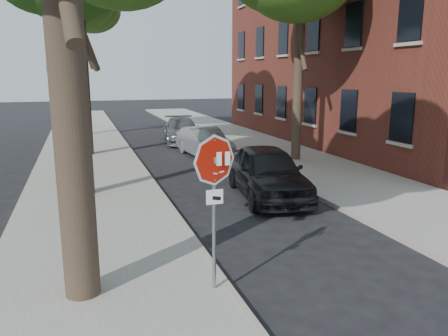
% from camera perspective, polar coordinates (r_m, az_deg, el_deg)
% --- Properties ---
extents(ground, '(120.00, 120.00, 0.00)m').
position_cam_1_polar(ground, '(7.89, 3.78, -15.37)').
color(ground, black).
rests_on(ground, ground).
extents(sidewalk_left, '(4.00, 55.00, 0.12)m').
position_cam_1_polar(sidewalk_left, '(18.82, -17.42, 0.55)').
color(sidewalk_left, gray).
rests_on(sidewalk_left, ground).
extents(sidewalk_right, '(4.00, 55.00, 0.12)m').
position_cam_1_polar(sidewalk_right, '(20.72, 6.76, 2.04)').
color(sidewalk_right, gray).
rests_on(sidewalk_right, ground).
extents(curb_left, '(0.12, 55.00, 0.13)m').
position_cam_1_polar(curb_left, '(18.95, -11.22, 0.97)').
color(curb_left, '#9E9384').
rests_on(curb_left, ground).
extents(curb_right, '(0.12, 55.00, 0.13)m').
position_cam_1_polar(curb_right, '(19.95, 1.41, 1.75)').
color(curb_right, '#9E9384').
rests_on(curb_right, ground).
extents(stop_sign, '(0.76, 0.34, 2.61)m').
position_cam_1_polar(stop_sign, '(6.95, -1.28, -1.96)').
color(stop_sign, gray).
rests_on(stop_sign, sidewalk_left).
extents(tree_far, '(5.29, 4.91, 9.33)m').
position_cam_1_polar(tree_far, '(27.82, -19.29, 18.81)').
color(tree_far, black).
rests_on(tree_far, sidewalk_left).
extents(car_a, '(2.43, 4.76, 1.55)m').
position_cam_1_polar(car_a, '(13.22, 5.67, -0.49)').
color(car_a, black).
rests_on(car_a, ground).
extents(car_b, '(1.82, 4.14, 1.32)m').
position_cam_1_polar(car_b, '(19.74, -2.58, 3.38)').
color(car_b, gray).
rests_on(car_b, ground).
extents(car_c, '(2.46, 4.78, 1.33)m').
position_cam_1_polar(car_c, '(24.15, -5.55, 4.93)').
color(car_c, '#55565B').
rests_on(car_c, ground).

